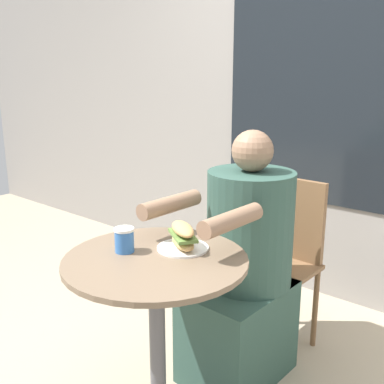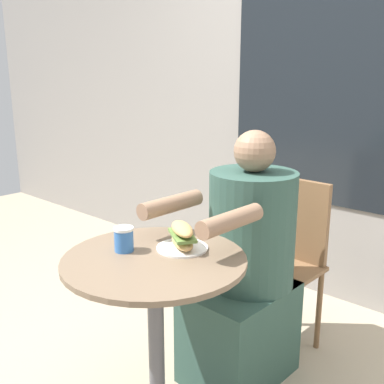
{
  "view_description": "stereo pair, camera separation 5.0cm",
  "coord_description": "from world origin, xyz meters",
  "px_view_note": "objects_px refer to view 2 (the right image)",
  "views": [
    {
      "loc": [
        1.05,
        -1.05,
        1.37
      ],
      "look_at": [
        0.0,
        0.2,
        0.95
      ],
      "focal_mm": 42.0,
      "sensor_mm": 36.0,
      "label": 1
    },
    {
      "loc": [
        1.09,
        -1.02,
        1.37
      ],
      "look_at": [
        0.0,
        0.2,
        0.95
      ],
      "focal_mm": 42.0,
      "sensor_mm": 36.0,
      "label": 2
    }
  ],
  "objects_px": {
    "seated_diner": "(245,277)",
    "sandwich_on_plate": "(182,238)",
    "cafe_table": "(156,309)",
    "drink_cup": "(124,239)",
    "diner_chair": "(286,249)"
  },
  "relations": [
    {
      "from": "seated_diner",
      "to": "sandwich_on_plate",
      "type": "bearing_deg",
      "value": 91.13
    },
    {
      "from": "cafe_table",
      "to": "sandwich_on_plate",
      "type": "height_order",
      "value": "sandwich_on_plate"
    },
    {
      "from": "drink_cup",
      "to": "seated_diner",
      "type": "bearing_deg",
      "value": 75.19
    },
    {
      "from": "seated_diner",
      "to": "sandwich_on_plate",
      "type": "distance_m",
      "value": 0.5
    },
    {
      "from": "diner_chair",
      "to": "sandwich_on_plate",
      "type": "xyz_separation_m",
      "value": [
        -0.01,
        -0.76,
        0.27
      ]
    },
    {
      "from": "cafe_table",
      "to": "drink_cup",
      "type": "xyz_separation_m",
      "value": [
        -0.13,
        -0.03,
        0.25
      ]
    },
    {
      "from": "diner_chair",
      "to": "seated_diner",
      "type": "bearing_deg",
      "value": 91.1
    },
    {
      "from": "cafe_table",
      "to": "sandwich_on_plate",
      "type": "distance_m",
      "value": 0.28
    },
    {
      "from": "cafe_table",
      "to": "diner_chair",
      "type": "relative_size",
      "value": 0.86
    },
    {
      "from": "sandwich_on_plate",
      "to": "drink_cup",
      "type": "relative_size",
      "value": 2.12
    },
    {
      "from": "cafe_table",
      "to": "seated_diner",
      "type": "bearing_deg",
      "value": 87.38
    },
    {
      "from": "diner_chair",
      "to": "seated_diner",
      "type": "xyz_separation_m",
      "value": [
        -0.0,
        -0.35,
        -0.03
      ]
    },
    {
      "from": "seated_diner",
      "to": "diner_chair",
      "type": "bearing_deg",
      "value": -88.9
    },
    {
      "from": "drink_cup",
      "to": "cafe_table",
      "type": "bearing_deg",
      "value": 14.94
    },
    {
      "from": "drink_cup",
      "to": "diner_chair",
      "type": "bearing_deg",
      "value": 80.5
    }
  ]
}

